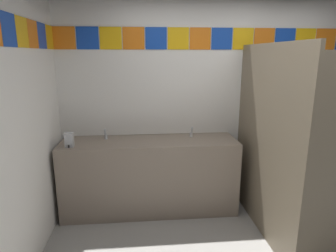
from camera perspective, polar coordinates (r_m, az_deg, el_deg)
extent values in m
cube|color=white|center=(3.80, 9.75, 4.50)|extent=(3.95, 0.08, 2.54)
cube|color=orange|center=(3.68, -19.62, 15.88)|extent=(0.25, 0.01, 0.25)
cube|color=#1947B7|center=(3.63, -15.43, 16.21)|extent=(0.25, 0.01, 0.25)
cube|color=yellow|center=(3.59, -11.12, 16.47)|extent=(0.25, 0.01, 0.25)
cube|color=orange|center=(3.58, -6.74, 16.63)|extent=(0.25, 0.01, 0.25)
cube|color=#1947B7|center=(3.58, -2.34, 16.71)|extent=(0.25, 0.01, 0.25)
cube|color=yellow|center=(3.61, 2.02, 16.69)|extent=(0.25, 0.01, 0.25)
cube|color=orange|center=(3.65, 6.30, 16.59)|extent=(0.25, 0.01, 0.25)
cube|color=#1947B7|center=(3.71, 10.46, 16.40)|extent=(0.25, 0.01, 0.25)
cube|color=yellow|center=(3.79, 14.45, 16.15)|extent=(0.25, 0.01, 0.25)
cube|color=orange|center=(3.88, 18.25, 15.83)|extent=(0.25, 0.01, 0.25)
cube|color=#1947B7|center=(3.99, 21.85, 15.47)|extent=(0.25, 0.01, 0.25)
cube|color=yellow|center=(4.12, 25.23, 15.08)|extent=(0.25, 0.01, 0.25)
cube|color=orange|center=(4.25, 28.39, 14.67)|extent=(0.25, 0.01, 0.25)
cube|color=#1947B7|center=(2.62, -28.66, 16.17)|extent=(0.01, 0.25, 0.25)
cube|color=yellow|center=(2.86, -26.61, 16.05)|extent=(0.01, 0.25, 0.25)
cube|color=orange|center=(3.10, -24.87, 15.94)|extent=(0.01, 0.25, 0.25)
cube|color=#1947B7|center=(3.35, -23.40, 15.84)|extent=(0.01, 0.25, 0.25)
cube|color=yellow|center=(3.59, -22.12, 15.74)|extent=(0.01, 0.25, 0.25)
cube|color=gray|center=(3.60, -3.53, -9.63)|extent=(2.06, 0.56, 0.89)
cube|color=gray|center=(3.71, -3.76, -2.26)|extent=(2.06, 0.03, 0.08)
cylinder|color=silver|center=(3.46, -12.19, -4.03)|extent=(0.34, 0.34, 0.10)
cylinder|color=silver|center=(3.48, 4.91, -3.62)|extent=(0.34, 0.34, 0.10)
cylinder|color=silver|center=(3.57, -12.01, -2.12)|extent=(0.04, 0.04, 0.05)
cylinder|color=silver|center=(3.50, -12.15, -1.24)|extent=(0.02, 0.06, 0.09)
cylinder|color=silver|center=(3.59, 4.54, -1.74)|extent=(0.04, 0.04, 0.05)
cylinder|color=silver|center=(3.53, 4.70, -0.86)|extent=(0.02, 0.06, 0.09)
cube|color=#B7BABF|center=(3.36, -18.70, -2.58)|extent=(0.09, 0.07, 0.16)
cylinder|color=black|center=(3.34, -18.79, -3.79)|extent=(0.02, 0.02, 0.03)
cube|color=#726651|center=(3.19, 18.44, -2.96)|extent=(0.04, 1.58, 1.98)
cylinder|color=silver|center=(2.52, 25.97, -5.71)|extent=(0.02, 0.02, 0.10)
cylinder|color=white|center=(3.95, 23.12, -12.42)|extent=(0.38, 0.38, 0.40)
torus|color=white|center=(3.87, 23.43, -9.55)|extent=(0.39, 0.39, 0.05)
cube|color=white|center=(3.98, 22.21, -6.36)|extent=(0.34, 0.17, 0.34)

